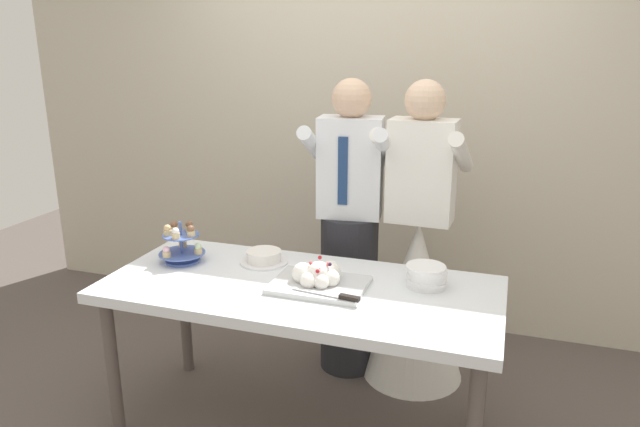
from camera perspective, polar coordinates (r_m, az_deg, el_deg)
name	(u,v)px	position (r m, az deg, el deg)	size (l,w,h in m)	color
rear_wall	(375,104)	(3.83, 5.39, 10.57)	(5.20, 0.10, 2.90)	beige
dessert_table	(300,299)	(2.71, -1.97, -8.39)	(1.80, 0.80, 0.78)	silver
cupcake_stand	(181,245)	(2.99, -13.39, -2.99)	(0.23, 0.23, 0.21)	#4C66B2
main_cake_tray	(319,278)	(2.63, -0.13, -6.35)	(0.44, 0.31, 0.13)	silver
plate_stack	(426,276)	(2.68, 10.37, -6.02)	(0.19, 0.19, 0.10)	white
round_cake	(264,257)	(2.93, -5.51, -4.28)	(0.24, 0.24, 0.06)	white
person_groom	(349,245)	(3.26, 2.88, -3.12)	(0.51, 0.54, 1.66)	#232328
person_bride	(416,279)	(3.27, 9.39, -6.38)	(0.56, 0.56, 1.66)	white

